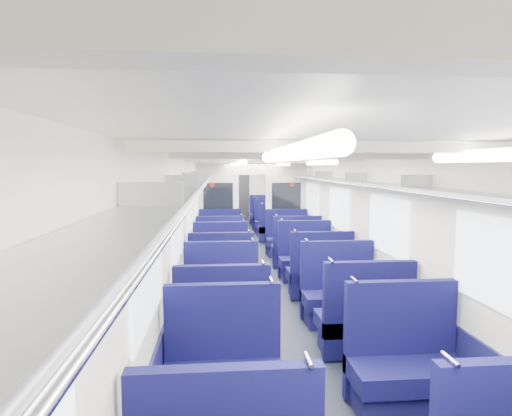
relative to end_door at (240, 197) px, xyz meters
name	(u,v)px	position (x,y,z in m)	size (l,w,h in m)	color
floor	(262,277)	(0.00, -8.94, -1.00)	(2.80, 18.00, 0.01)	black
ceiling	(262,159)	(0.00, -8.94, 1.35)	(2.80, 18.00, 0.01)	white
wall_left	(191,220)	(-1.40, -8.94, 0.18)	(0.02, 18.00, 2.35)	beige
dado_left	(193,261)	(-1.39, -8.94, -0.65)	(0.03, 17.90, 0.70)	#12113B
wall_right	(331,218)	(1.40, -8.94, 0.18)	(0.02, 18.00, 2.35)	beige
dado_right	(330,258)	(1.39, -8.94, -0.65)	(0.03, 17.90, 0.70)	#12113B
wall_far	(240,192)	(0.00, 0.06, 0.18)	(2.80, 0.02, 2.35)	beige
luggage_rack_left	(200,179)	(-1.21, -8.94, 0.97)	(0.36, 17.40, 0.18)	#B2B5BA
luggage_rack_right	(323,178)	(1.21, -8.94, 0.97)	(0.36, 17.40, 0.18)	#B2B5BA
windows	(265,209)	(0.00, -9.40, 0.42)	(2.78, 15.60, 0.75)	white
ceiling_fittings	(264,162)	(0.00, -9.20, 1.29)	(2.70, 16.06, 0.11)	beige
end_door	(240,197)	(0.00, 0.00, 0.00)	(0.75, 0.06, 2.00)	black
bulkhead	(252,205)	(0.00, -6.42, 0.23)	(2.80, 0.10, 2.35)	beige
seat_6	(223,374)	(-0.83, -13.65, -0.64)	(1.06, 0.58, 1.18)	#0F0E47
seat_7	(405,369)	(0.83, -13.69, -0.64)	(1.06, 0.58, 1.18)	#0F0E47
seat_8	(222,330)	(-0.83, -12.61, -0.64)	(1.06, 0.58, 1.18)	#0F0E47
seat_9	(364,324)	(0.83, -12.58, -0.64)	(1.06, 0.58, 1.18)	#0F0E47
seat_10	(222,298)	(-0.83, -11.44, -0.64)	(1.06, 0.58, 1.18)	#0F0E47
seat_11	(339,297)	(0.83, -11.54, -0.64)	(1.06, 0.58, 1.18)	#0F0E47
seat_12	(221,278)	(-0.83, -10.33, -0.64)	(1.06, 0.58, 1.18)	#0F0E47
seat_13	(320,276)	(0.83, -10.37, -0.64)	(1.06, 0.58, 1.18)	#0F0E47
seat_14	(221,264)	(-0.83, -9.28, -0.64)	(1.06, 0.58, 1.18)	#0F0E47
seat_15	(306,261)	(0.83, -9.20, -0.64)	(1.06, 0.58, 1.18)	#0F0E47
seat_16	(220,251)	(-0.83, -8.02, -0.64)	(1.06, 0.58, 1.18)	#0F0E47
seat_17	(296,250)	(0.83, -8.12, -0.64)	(1.06, 0.58, 1.18)	#0F0E47
seat_18	(220,241)	(-0.83, -6.77, -0.64)	(1.06, 0.58, 1.18)	#0F0E47
seat_19	(287,241)	(0.83, -6.94, -0.64)	(1.06, 0.58, 1.18)	#0F0E47
seat_20	(220,230)	(-0.83, -4.90, -0.64)	(1.06, 0.58, 1.18)	#0F0E47
seat_21	(276,229)	(0.83, -4.92, -0.64)	(1.06, 0.58, 1.18)	#0F0E47
seat_22	(220,224)	(-0.83, -3.60, -0.64)	(1.06, 0.58, 1.18)	#0F0E47
seat_23	(271,223)	(0.83, -3.60, -0.64)	(1.06, 0.58, 1.18)	#0F0E47
seat_24	(220,220)	(-0.83, -2.53, -0.64)	(1.06, 0.58, 1.18)	#0F0E47
seat_25	(267,219)	(0.83, -2.45, -0.64)	(1.06, 0.58, 1.18)	#0F0E47
seat_26	(220,216)	(-0.83, -1.30, -0.64)	(1.06, 0.58, 1.18)	#0F0E47
seat_27	(264,216)	(0.83, -1.45, -0.64)	(1.06, 0.58, 1.18)	#0F0E47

